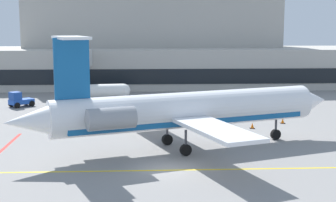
% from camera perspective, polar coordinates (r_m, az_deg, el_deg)
% --- Properties ---
extents(ground, '(120.00, 120.00, 0.11)m').
position_cam_1_polar(ground, '(34.54, -0.01, -8.00)').
color(ground, gray).
extents(terminal_building, '(78.31, 16.36, 16.93)m').
position_cam_1_polar(terminal_building, '(81.98, -0.65, 6.41)').
color(terminal_building, '#B7B2A8').
rests_on(terminal_building, ground).
extents(jet_bridge_west, '(2.40, 20.15, 6.55)m').
position_cam_1_polar(jet_bridge_west, '(62.92, -10.44, 4.35)').
color(jet_bridge_west, silver).
rests_on(jet_bridge_west, ground).
extents(regional_jet, '(27.14, 19.85, 9.16)m').
position_cam_1_polar(regional_jet, '(39.14, 1.79, -1.09)').
color(regional_jet, white).
rests_on(regional_jet, ground).
extents(baggage_tug, '(2.94, 3.93, 1.98)m').
position_cam_1_polar(baggage_tug, '(51.32, 5.40, -1.33)').
color(baggage_tug, '#19389E').
rests_on(baggage_tug, ground).
extents(pushback_tractor, '(3.15, 3.07, 1.89)m').
position_cam_1_polar(pushback_tractor, '(62.55, -16.90, 0.12)').
color(pushback_tractor, '#1E4CB2').
rests_on(pushback_tractor, ground).
extents(fuel_tank, '(7.39, 2.71, 2.23)m').
position_cam_1_polar(fuel_tank, '(65.09, -7.65, 1.12)').
color(fuel_tank, white).
rests_on(fuel_tank, ground).
extents(safety_cone_alpha, '(0.47, 0.47, 0.55)m').
position_cam_1_polar(safety_cone_alpha, '(48.72, 5.89, -2.69)').
color(safety_cone_alpha, orange).
rests_on(safety_cone_alpha, ground).
extents(safety_cone_bravo, '(0.47, 0.47, 0.55)m').
position_cam_1_polar(safety_cone_bravo, '(51.34, 13.20, -2.28)').
color(safety_cone_bravo, orange).
rests_on(safety_cone_bravo, ground).
extents(safety_cone_charlie, '(0.47, 0.47, 0.55)m').
position_cam_1_polar(safety_cone_charlie, '(48.25, 9.79, -2.88)').
color(safety_cone_charlie, orange).
rests_on(safety_cone_charlie, ground).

